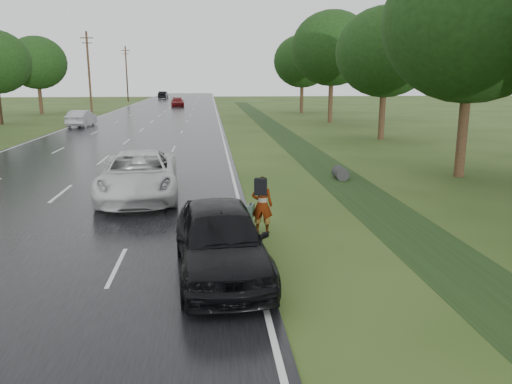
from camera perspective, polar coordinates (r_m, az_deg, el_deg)
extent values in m
cube|color=black|center=(56.77, -11.27, 8.28)|extent=(14.00, 180.00, 0.04)
cube|color=silver|center=(56.48, -4.37, 8.50)|extent=(0.12, 180.00, 0.01)
cube|color=silver|center=(57.84, -18.00, 8.01)|extent=(0.12, 180.00, 0.01)
cube|color=silver|center=(56.77, -11.27, 8.31)|extent=(0.12, 180.00, 0.01)
cube|color=black|center=(32.14, 5.04, 5.05)|extent=(2.20, 120.00, 0.01)
cylinder|color=#2D2D2D|center=(22.46, 9.61, 2.14)|extent=(0.56, 1.00, 0.56)
cylinder|color=#392617|center=(67.97, -18.54, 12.81)|extent=(0.26, 0.26, 10.00)
cube|color=#392617|center=(68.14, -18.80, 16.33)|extent=(1.60, 0.12, 0.12)
cube|color=#392617|center=(68.10, -18.77, 15.83)|extent=(1.20, 0.10, 0.10)
cylinder|color=#392617|center=(97.46, -14.56, 12.90)|extent=(0.26, 0.26, 10.00)
cube|color=#392617|center=(97.58, -14.71, 15.37)|extent=(1.60, 0.12, 0.12)
cube|color=#392617|center=(97.55, -14.69, 15.01)|extent=(1.20, 0.10, 0.10)
cylinder|color=#392617|center=(24.23, 22.51, 6.11)|extent=(0.44, 0.44, 3.84)
ellipsoid|color=black|center=(24.21, 23.52, 17.37)|extent=(7.60, 7.60, 6.84)
cylinder|color=#392617|center=(37.54, 14.20, 8.54)|extent=(0.44, 0.44, 3.52)
ellipsoid|color=black|center=(37.49, 14.58, 15.23)|extent=(7.00, 7.00, 6.30)
cylinder|color=#392617|center=(50.82, 8.51, 10.20)|extent=(0.44, 0.44, 4.16)
ellipsoid|color=black|center=(50.84, 8.70, 15.93)|extent=(8.00, 8.00, 7.20)
cylinder|color=#392617|center=(64.44, 5.24, 10.62)|extent=(0.44, 0.44, 3.68)
ellipsoid|color=black|center=(64.42, 5.33, 14.66)|extent=(7.20, 7.20, 6.48)
cylinder|color=#392617|center=(67.56, -23.41, 9.67)|extent=(0.44, 0.44, 3.52)
ellipsoid|color=black|center=(67.53, -23.75, 13.38)|extent=(7.00, 7.00, 6.30)
imported|color=#A5998C|center=(14.27, 0.70, -1.49)|extent=(0.70, 0.55, 1.67)
cube|color=black|center=(13.90, 0.53, 0.62)|extent=(0.38, 0.29, 0.47)
cube|color=#354E42|center=(14.48, -0.63, -2.19)|extent=(0.28, 0.49, 0.38)
cube|color=black|center=(14.42, -0.63, -1.33)|extent=(0.09, 0.16, 0.03)
imported|color=silver|center=(18.91, -13.28, 1.91)|extent=(3.22, 6.25, 1.69)
imported|color=black|center=(11.20, -4.07, -5.41)|extent=(2.35, 5.02, 1.66)
imported|color=#95989D|center=(48.48, -19.31, 7.96)|extent=(1.88, 4.59, 1.48)
imported|color=maroon|center=(78.38, -8.97, 10.11)|extent=(2.33, 4.87, 1.37)
imported|color=black|center=(108.18, -10.56, 10.83)|extent=(1.84, 4.71, 1.53)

